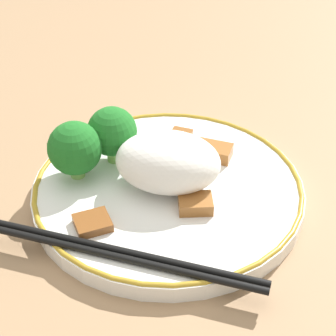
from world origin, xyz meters
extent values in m
plane|color=#9E7A56|center=(0.00, 0.00, 0.00)|extent=(3.00, 3.00, 0.00)
cylinder|color=white|center=(0.00, 0.00, 0.01)|extent=(0.26, 0.26, 0.02)
torus|color=#B28C26|center=(0.00, 0.00, 0.02)|extent=(0.26, 0.26, 0.00)
ellipsoid|color=white|center=(0.00, 0.00, 0.04)|extent=(0.10, 0.07, 0.05)
cylinder|color=#7FB756|center=(0.06, -0.03, 0.02)|extent=(0.01, 0.01, 0.02)
sphere|color=#1E6B23|center=(0.06, -0.03, 0.05)|extent=(0.05, 0.05, 0.05)
cylinder|color=#7FB756|center=(0.09, 0.00, 0.02)|extent=(0.01, 0.01, 0.01)
sphere|color=#1E6B23|center=(0.09, 0.00, 0.05)|extent=(0.05, 0.05, 0.05)
cube|color=brown|center=(0.06, 0.07, 0.02)|extent=(0.04, 0.04, 0.01)
cube|color=#995B28|center=(-0.03, 0.03, 0.02)|extent=(0.04, 0.03, 0.01)
cube|color=brown|center=(0.00, -0.07, 0.02)|extent=(0.03, 0.04, 0.01)
cube|color=#995B28|center=(-0.04, -0.05, 0.02)|extent=(0.04, 0.03, 0.01)
cylinder|color=black|center=(0.02, 0.10, 0.02)|extent=(0.25, 0.04, 0.01)
cylinder|color=black|center=(0.02, 0.10, 0.02)|extent=(0.25, 0.04, 0.01)
camera|label=1|loc=(-0.07, 0.42, 0.35)|focal=60.00mm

